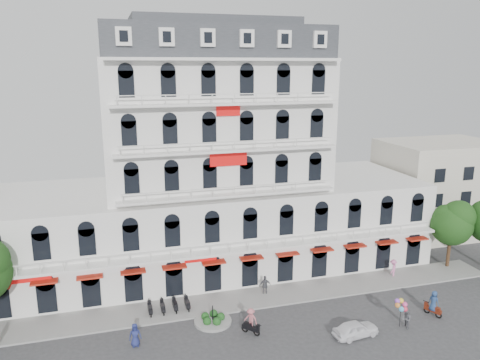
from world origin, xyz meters
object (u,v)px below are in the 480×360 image
parked_car (356,329)px  rider_east (434,303)px  rider_center (251,320)px  balloon_vendor (404,314)px

parked_car → rider_east: rider_east is taller
rider_east → rider_center: 16.27m
parked_car → rider_center: size_ratio=1.68×
balloon_vendor → rider_center: bearing=168.3°
rider_east → parked_car: bearing=74.3°
rider_east → balloon_vendor: 3.74m
parked_car → balloon_vendor: (4.53, 0.06, 0.62)m
rider_center → parked_car: bearing=28.5°
rider_east → balloon_vendor: balloon_vendor is taller
rider_east → rider_center: size_ratio=1.02×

